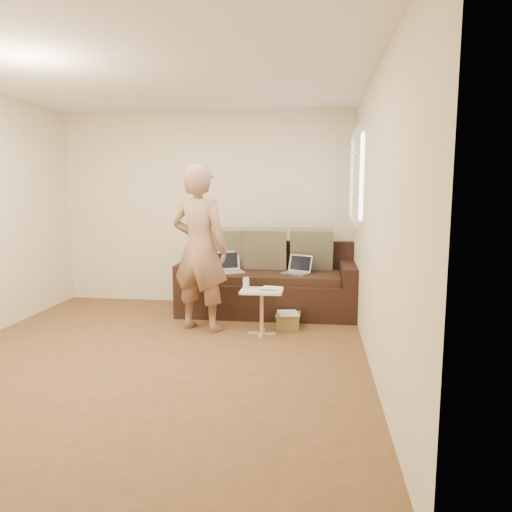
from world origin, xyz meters
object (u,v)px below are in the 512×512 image
object	(u,v)px
sofa	(267,280)
striped_box	(288,320)
person	(200,249)
side_table	(262,312)
laptop_white	(228,272)
laptop_silver	(296,274)
drinking_glass	(246,283)

from	to	relation	value
sofa	striped_box	world-z (taller)	sofa
person	side_table	xyz separation A→B (m)	(0.70, -0.09, -0.67)
laptop_white	person	bearing A→B (deg)	-129.18
laptop_white	side_table	distance (m)	1.05
person	side_table	distance (m)	0.97
laptop_silver	laptop_white	xyz separation A→B (m)	(-0.85, 0.01, 0.00)
laptop_white	side_table	world-z (taller)	laptop_white
laptop_silver	side_table	size ratio (longest dim) A/B	0.65
laptop_silver	sofa	bearing A→B (deg)	-163.36
sofa	drinking_glass	distance (m)	0.90
person	striped_box	distance (m)	1.29
laptop_silver	side_table	xyz separation A→B (m)	(-0.33, -0.86, -0.27)
laptop_white	striped_box	world-z (taller)	laptop_white
side_table	striped_box	world-z (taller)	side_table
laptop_silver	drinking_glass	size ratio (longest dim) A/B	2.69
sofa	laptop_white	xyz separation A→B (m)	(-0.49, -0.07, 0.10)
laptop_silver	striped_box	size ratio (longest dim) A/B	1.18
laptop_silver	striped_box	world-z (taller)	laptop_silver
sofa	laptop_white	distance (m)	0.51
side_table	striped_box	xyz separation A→B (m)	(0.27, 0.28, -0.16)
laptop_silver	side_table	distance (m)	0.96
sofa	striped_box	size ratio (longest dim) A/B	8.04
side_table	drinking_glass	bearing A→B (deg)	161.51
laptop_white	drinking_glass	bearing A→B (deg)	-93.52
laptop_silver	laptop_white	bearing A→B (deg)	-152.60
sofa	drinking_glass	world-z (taller)	sofa
laptop_white	side_table	size ratio (longest dim) A/B	0.73
side_table	striped_box	size ratio (longest dim) A/B	1.80
laptop_white	striped_box	size ratio (longest dim) A/B	1.32
sofa	side_table	bearing A→B (deg)	-87.98
person	side_table	world-z (taller)	person
person	drinking_glass	size ratio (longest dim) A/B	15.29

